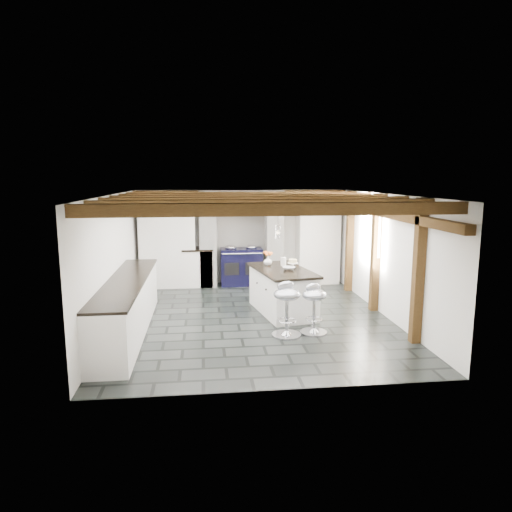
{
  "coord_description": "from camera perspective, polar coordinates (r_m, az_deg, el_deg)",
  "views": [
    {
      "loc": [
        -0.89,
        -8.22,
        2.61
      ],
      "look_at": [
        0.1,
        0.4,
        1.1
      ],
      "focal_mm": 32.0,
      "sensor_mm": 36.0,
      "label": 1
    }
  ],
  "objects": [
    {
      "name": "kitchen_island",
      "position": [
        8.87,
        3.29,
        -4.3
      ],
      "size": [
        1.21,
        1.88,
        1.15
      ],
      "rotation": [
        0.0,
        0.0,
        0.19
      ],
      "color": "white",
      "rests_on": "ground"
    },
    {
      "name": "bar_stool_far",
      "position": [
        7.55,
        3.84,
        -5.87
      ],
      "size": [
        0.56,
        0.56,
        0.91
      ],
      "rotation": [
        0.0,
        0.0,
        0.31
      ],
      "color": "silver",
      "rests_on": "ground"
    },
    {
      "name": "bar_stool_near",
      "position": [
        7.73,
        7.22,
        -5.84
      ],
      "size": [
        0.55,
        0.55,
        0.85
      ],
      "rotation": [
        0.0,
        0.0,
        0.4
      ],
      "color": "silver",
      "rests_on": "ground"
    },
    {
      "name": "ground",
      "position": [
        8.67,
        -0.36,
        -7.65
      ],
      "size": [
        6.0,
        6.0,
        0.0
      ],
      "primitive_type": "plane",
      "color": "black",
      "rests_on": "ground"
    },
    {
      "name": "range_cooker",
      "position": [
        11.14,
        -1.85,
        -1.23
      ],
      "size": [
        1.0,
        0.63,
        0.99
      ],
      "color": "black",
      "rests_on": "ground"
    },
    {
      "name": "room_shell",
      "position": [
        9.76,
        -4.83,
        0.74
      ],
      "size": [
        6.0,
        6.03,
        6.0
      ],
      "color": "white",
      "rests_on": "ground"
    }
  ]
}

